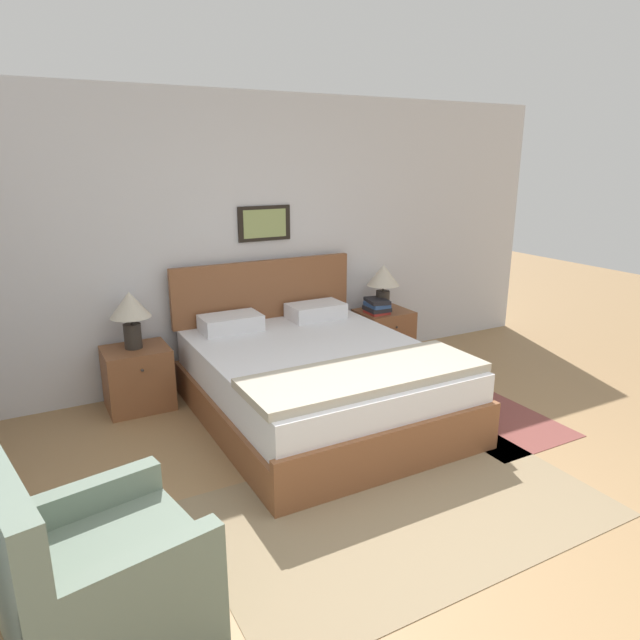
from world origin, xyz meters
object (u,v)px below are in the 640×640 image
at_px(armchair, 98,582).
at_px(table_lamp_by_door, 383,279).
at_px(nightstand_near_window, 138,378).
at_px(nightstand_by_door, 383,335).
at_px(table_lamp_near_window, 130,309).
at_px(bed, 317,380).

bearing_deg(armchair, table_lamp_by_door, 116.96).
bearing_deg(nightstand_near_window, armchair, -105.17).
xyz_separation_m(nightstand_by_door, table_lamp_by_door, (-0.01, 0.02, 0.59)).
xyz_separation_m(nightstand_near_window, nightstand_by_door, (2.48, 0.00, 0.00)).
height_order(armchair, nightstand_near_window, armchair).
bearing_deg(armchair, table_lamp_near_window, 154.28).
distance_m(bed, table_lamp_near_window, 1.62).
distance_m(nightstand_near_window, table_lamp_by_door, 2.54).
height_order(bed, table_lamp_near_window, bed).
bearing_deg(armchair, bed, 118.35).
height_order(bed, table_lamp_by_door, bed).
height_order(bed, armchair, bed).
distance_m(armchair, table_lamp_by_door, 3.99).
bearing_deg(table_lamp_near_window, bed, -35.20).
distance_m(bed, nightstand_near_window, 1.51).
height_order(nightstand_near_window, table_lamp_by_door, table_lamp_by_door).
bearing_deg(table_lamp_near_window, armchair, -104.93).
relative_size(armchair, table_lamp_by_door, 1.88).
relative_size(bed, armchair, 2.44).
distance_m(nightstand_near_window, nightstand_by_door, 2.48).
xyz_separation_m(bed, table_lamp_near_window, (-1.25, 0.88, 0.54)).
bearing_deg(bed, table_lamp_near_window, 144.80).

